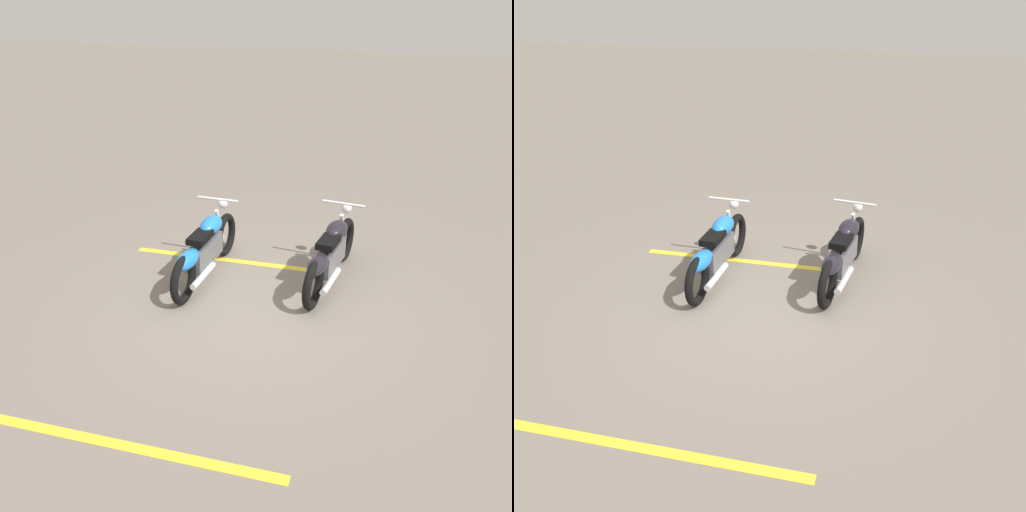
{
  "view_description": "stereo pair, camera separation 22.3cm",
  "coord_description": "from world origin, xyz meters",
  "views": [
    {
      "loc": [
        6.26,
        1.87,
        3.9
      ],
      "look_at": [
        -0.11,
        0.0,
        0.65
      ],
      "focal_mm": 39.69,
      "sensor_mm": 36.0,
      "label": 1
    },
    {
      "loc": [
        6.32,
        1.65,
        3.9
      ],
      "look_at": [
        -0.11,
        0.0,
        0.65
      ],
      "focal_mm": 39.69,
      "sensor_mm": 36.0,
      "label": 2
    }
  ],
  "objects": [
    {
      "name": "parking_stripe_mid",
      "position": [
        2.82,
        -0.45,
        0.0
      ],
      "size": [
        0.18,
        3.2,
        0.01
      ],
      "primitive_type": "cube",
      "rotation": [
        0.0,
        0.0,
        1.59
      ],
      "color": "yellow",
      "rests_on": "ground"
    },
    {
      "name": "ground_plane",
      "position": [
        0.0,
        0.0,
        0.0
      ],
      "size": [
        60.0,
        60.0,
        0.0
      ],
      "primitive_type": "plane",
      "color": "slate"
    },
    {
      "name": "parking_stripe_near",
      "position": [
        -1.12,
        -0.64,
        0.0
      ],
      "size": [
        0.18,
        3.2,
        0.01
      ],
      "primitive_type": "cube",
      "rotation": [
        0.0,
        0.0,
        1.59
      ],
      "color": "yellow",
      "rests_on": "ground"
    },
    {
      "name": "motorcycle_dark_foreground",
      "position": [
        -0.82,
        0.87,
        0.46
      ],
      "size": [
        2.23,
        0.62,
        1.04
      ],
      "rotation": [
        0.0,
        0.0,
        3.02
      ],
      "color": "black",
      "rests_on": "ground"
    },
    {
      "name": "motorcycle_bright_foreground",
      "position": [
        -0.48,
        -0.87,
        0.46
      ],
      "size": [
        2.23,
        0.62,
        1.04
      ],
      "rotation": [
        0.0,
        0.0,
        3.11
      ],
      "color": "black",
      "rests_on": "ground"
    }
  ]
}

